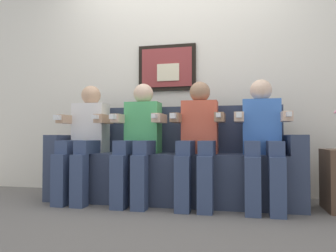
{
  "coord_description": "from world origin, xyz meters",
  "views": [
    {
      "loc": [
        0.65,
        -2.7,
        0.61
      ],
      "look_at": [
        0.0,
        0.15,
        0.7
      ],
      "focal_mm": 34.92,
      "sensor_mm": 36.0,
      "label": 1
    }
  ],
  "objects": [
    {
      "name": "back_wall_assembly",
      "position": [
        -0.0,
        0.76,
        1.3
      ],
      "size": [
        4.72,
        0.1,
        2.6
      ],
      "color": "silver",
      "rests_on": "ground_plane"
    },
    {
      "name": "couch",
      "position": [
        0.0,
        0.33,
        0.31
      ],
      "size": [
        2.32,
        0.58,
        0.9
      ],
      "color": "#333D56",
      "rests_on": "ground_plane"
    },
    {
      "name": "person_right_center",
      "position": [
        0.27,
        0.16,
        0.61
      ],
      "size": [
        0.46,
        0.56,
        1.11
      ],
      "color": "#D8593F",
      "rests_on": "ground_plane"
    },
    {
      "name": "person_rightmost",
      "position": [
        0.81,
        0.16,
        0.61
      ],
      "size": [
        0.46,
        0.56,
        1.11
      ],
      "color": "#3F72CC",
      "rests_on": "ground_plane"
    },
    {
      "name": "ground_plane",
      "position": [
        0.0,
        0.0,
        0.0
      ],
      "size": [
        6.13,
        6.13,
        0.0
      ],
      "primitive_type": "plane",
      "color": "#66605B"
    },
    {
      "name": "person_leftmost",
      "position": [
        -0.81,
        0.16,
        0.61
      ],
      "size": [
        0.46,
        0.56,
        1.11
      ],
      "color": "white",
      "rests_on": "ground_plane"
    },
    {
      "name": "person_left_center",
      "position": [
        -0.27,
        0.16,
        0.61
      ],
      "size": [
        0.46,
        0.56,
        1.11
      ],
      "color": "#4CB266",
      "rests_on": "ground_plane"
    }
  ]
}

